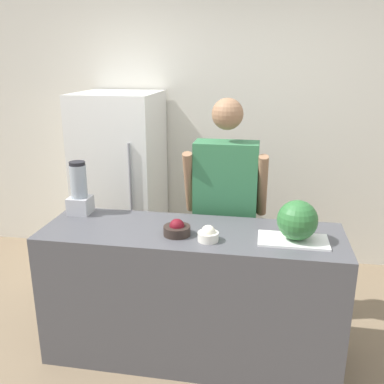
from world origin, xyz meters
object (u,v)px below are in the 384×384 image
(bowl_cherries, at_px, (177,229))
(bowl_cream, at_px, (208,235))
(refrigerator, at_px, (121,183))
(watermelon, at_px, (297,220))
(blender, at_px, (79,191))
(person, at_px, (225,212))

(bowl_cherries, distance_m, bowl_cream, 0.21)
(bowl_cherries, bearing_deg, refrigerator, 121.99)
(bowl_cherries, relative_size, bowl_cream, 1.33)
(watermelon, bearing_deg, bowl_cherries, -177.58)
(blender, bearing_deg, person, 17.13)
(refrigerator, distance_m, watermelon, 1.99)
(bowl_cherries, height_order, blender, blender)
(bowl_cherries, relative_size, blender, 0.45)
(person, relative_size, blender, 4.54)
(person, distance_m, bowl_cherries, 0.63)
(refrigerator, xyz_separation_m, watermelon, (1.53, -1.26, 0.21))
(blender, bearing_deg, refrigerator, 93.16)
(watermelon, bearing_deg, blender, 170.99)
(watermelon, height_order, bowl_cherries, watermelon)
(person, relative_size, watermelon, 7.06)
(watermelon, xyz_separation_m, bowl_cream, (-0.52, -0.09, -0.09))
(bowl_cream, bearing_deg, blender, 161.46)
(person, xyz_separation_m, watermelon, (0.48, -0.54, 0.17))
(refrigerator, distance_m, bowl_cream, 1.69)
(bowl_cream, bearing_deg, refrigerator, 126.85)
(watermelon, bearing_deg, refrigerator, 140.48)
(refrigerator, bearing_deg, blender, -86.84)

